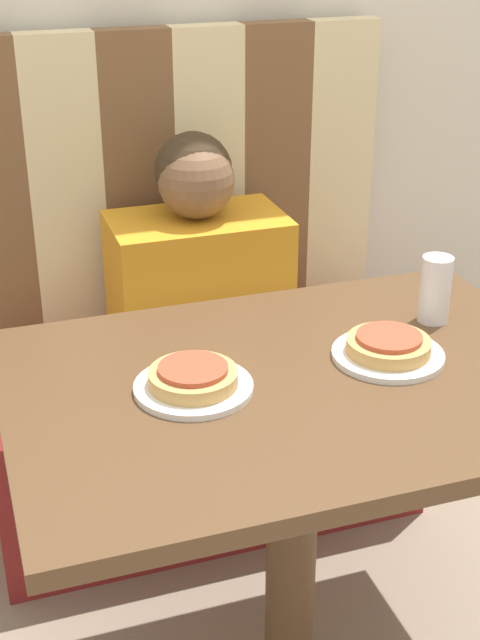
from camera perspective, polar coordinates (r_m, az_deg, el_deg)
The scene contains 9 objects.
booth_seat at distance 2.38m, azimuth -2.47°, elevation -7.23°, with size 1.09×0.50×0.43m.
booth_backrest at distance 2.31m, azimuth -4.27°, elevation 8.43°, with size 1.09×0.07×0.79m.
dining_table at distance 1.64m, azimuth 3.56°, elevation -6.47°, with size 1.04×0.73×0.73m.
person at distance 2.16m, azimuth -2.72°, elevation 3.40°, with size 0.42×0.25×0.59m.
plate_left at distance 1.55m, azimuth -3.00°, elevation -4.32°, with size 0.21×0.21×0.01m.
plate_right at distance 1.68m, azimuth 9.44°, elevation -2.21°, with size 0.21×0.21×0.01m.
pizza_left at distance 1.54m, azimuth -3.02°, elevation -3.60°, with size 0.16×0.16×0.04m.
pizza_right at distance 1.67m, azimuth 9.49°, elevation -1.54°, with size 0.16×0.16×0.04m.
drinking_cup at distance 1.81m, azimuth 12.38°, elevation 1.93°, with size 0.06×0.06×0.14m.
Camera 1 is at (-0.54, -1.28, 1.51)m, focal length 50.00 mm.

